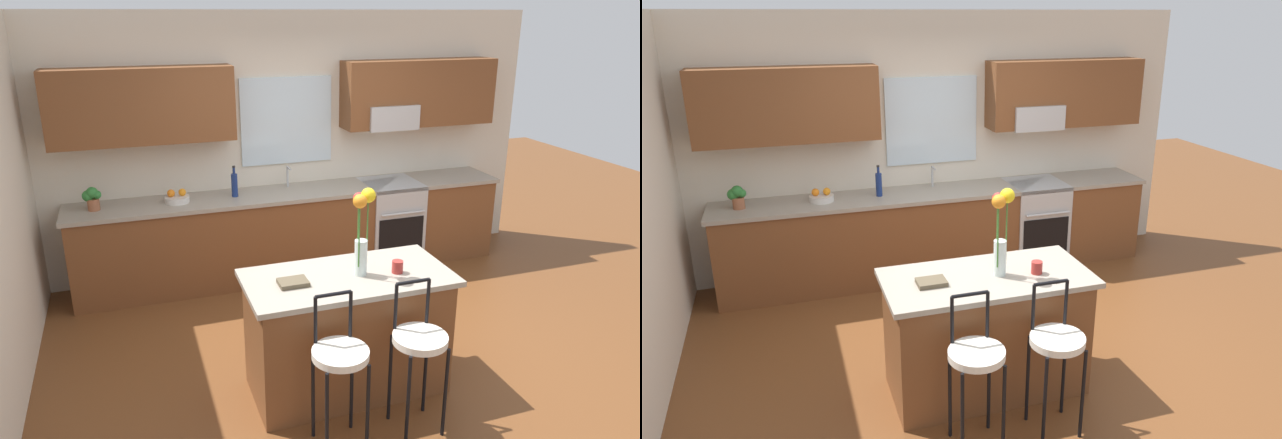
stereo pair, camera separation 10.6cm
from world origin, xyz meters
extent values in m
plane|color=brown|center=(0.00, 0.00, 0.00)|extent=(14.00, 14.00, 0.00)
cube|color=beige|center=(0.00, 2.06, 1.35)|extent=(5.60, 0.12, 2.70)
cube|color=brown|center=(-1.45, 1.83, 1.85)|extent=(1.71, 0.34, 0.70)
cube|color=brown|center=(1.45, 1.83, 1.85)|extent=(1.71, 0.34, 0.70)
cube|color=silver|center=(0.00, 1.99, 1.60)|extent=(0.98, 0.03, 0.90)
cube|color=#B7BABC|center=(1.09, 1.80, 1.62)|extent=(0.56, 0.36, 0.26)
cube|color=brown|center=(0.00, 1.70, 0.44)|extent=(4.50, 0.60, 0.88)
cube|color=#9E9384|center=(0.00, 1.70, 0.90)|extent=(4.56, 0.64, 0.04)
cube|color=#B7BABC|center=(-0.04, 1.70, 0.85)|extent=(0.54, 0.38, 0.11)
cylinder|color=#B7BABC|center=(-0.04, 1.86, 1.03)|extent=(0.02, 0.02, 0.22)
cylinder|color=#B7BABC|center=(-0.04, 1.80, 1.14)|extent=(0.02, 0.12, 0.02)
cube|color=#B7BABC|center=(1.09, 1.68, 0.46)|extent=(0.60, 0.60, 0.92)
cube|color=black|center=(1.09, 1.38, 0.40)|extent=(0.52, 0.02, 0.40)
cylinder|color=#B7BABC|center=(1.09, 1.35, 0.66)|extent=(0.50, 0.02, 0.02)
cube|color=brown|center=(-0.24, -0.42, 0.44)|extent=(1.40, 0.65, 0.88)
cube|color=#9E9384|center=(-0.24, -0.42, 0.90)|extent=(1.48, 0.73, 0.04)
cylinder|color=black|center=(-0.65, -1.14, 0.33)|extent=(0.02, 0.02, 0.66)
cylinder|color=black|center=(-0.38, -1.14, 0.33)|extent=(0.02, 0.02, 0.66)
cylinder|color=black|center=(-0.65, -0.87, 0.33)|extent=(0.02, 0.02, 0.66)
cylinder|color=black|center=(-0.38, -0.87, 0.33)|extent=(0.02, 0.02, 0.66)
cylinder|color=silver|center=(-0.52, -1.00, 0.69)|extent=(0.36, 0.36, 0.05)
cylinder|color=black|center=(-0.64, -0.87, 0.87)|extent=(0.02, 0.02, 0.32)
cylinder|color=black|center=(-0.40, -0.87, 0.87)|extent=(0.02, 0.02, 0.32)
cylinder|color=black|center=(-0.52, -0.87, 1.03)|extent=(0.23, 0.02, 0.02)
cylinder|color=black|center=(-0.10, -1.14, 0.33)|extent=(0.02, 0.02, 0.66)
cylinder|color=black|center=(0.17, -1.14, 0.33)|extent=(0.02, 0.02, 0.66)
cylinder|color=black|center=(-0.10, -0.87, 0.33)|extent=(0.02, 0.02, 0.66)
cylinder|color=black|center=(0.17, -0.87, 0.33)|extent=(0.02, 0.02, 0.66)
cylinder|color=silver|center=(0.03, -1.00, 0.69)|extent=(0.36, 0.36, 0.05)
cylinder|color=black|center=(-0.09, -0.87, 0.87)|extent=(0.02, 0.02, 0.32)
cylinder|color=black|center=(0.15, -0.87, 0.87)|extent=(0.02, 0.02, 0.32)
cylinder|color=black|center=(0.03, -0.87, 1.03)|extent=(0.23, 0.02, 0.02)
cylinder|color=silver|center=(-0.15, -0.43, 1.05)|extent=(0.09, 0.09, 0.26)
cylinder|color=#3D722D|center=(-0.11, -0.43, 1.25)|extent=(0.01, 0.01, 0.50)
sphere|color=yellow|center=(-0.11, -0.43, 1.50)|extent=(0.10, 0.10, 0.10)
cylinder|color=#3D722D|center=(-0.17, -0.40, 1.24)|extent=(0.01, 0.01, 0.48)
sphere|color=red|center=(-0.17, -0.40, 1.48)|extent=(0.08, 0.08, 0.08)
cylinder|color=#3D722D|center=(-0.19, -0.47, 1.24)|extent=(0.01, 0.01, 0.48)
sphere|color=orange|center=(-0.19, -0.47, 1.48)|extent=(0.10, 0.10, 0.10)
cylinder|color=#A52D28|center=(0.11, -0.49, 0.97)|extent=(0.08, 0.08, 0.09)
cube|color=brown|center=(-0.65, -0.44, 0.94)|extent=(0.20, 0.15, 0.03)
cylinder|color=silver|center=(-1.21, 1.70, 0.95)|extent=(0.24, 0.24, 0.06)
sphere|color=orange|center=(-1.15, 1.70, 1.01)|extent=(0.07, 0.07, 0.07)
sphere|color=orange|center=(-1.26, 1.70, 1.01)|extent=(0.07, 0.07, 0.07)
cylinder|color=navy|center=(-0.63, 1.70, 1.04)|extent=(0.06, 0.06, 0.23)
cylinder|color=navy|center=(-0.63, 1.70, 1.19)|extent=(0.03, 0.03, 0.07)
cylinder|color=black|center=(-0.63, 1.70, 1.23)|extent=(0.03, 0.03, 0.02)
cylinder|color=#9E5B3D|center=(-1.97, 1.70, 0.98)|extent=(0.11, 0.11, 0.11)
sphere|color=#2D7A33|center=(-1.97, 1.70, 1.09)|extent=(0.11, 0.11, 0.11)
sphere|color=#2D7A33|center=(-2.01, 1.71, 1.06)|extent=(0.11, 0.11, 0.11)
sphere|color=#2D7A33|center=(-1.93, 1.69, 1.07)|extent=(0.08, 0.08, 0.08)
camera|label=1|loc=(-1.65, -3.92, 2.68)|focal=32.94mm
camera|label=2|loc=(-1.55, -3.96, 2.68)|focal=32.94mm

